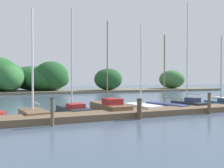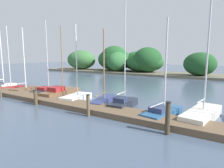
% 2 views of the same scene
% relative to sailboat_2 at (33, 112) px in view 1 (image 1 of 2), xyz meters
% --- Properties ---
extents(dock_pier, '(28.41, 1.80, 0.35)m').
position_rel_sailboat_2_xyz_m(dock_pier, '(8.12, -1.66, -0.17)').
color(dock_pier, brown).
rests_on(dock_pier, ground).
extents(far_shore, '(59.73, 8.26, 5.85)m').
position_rel_sailboat_2_xyz_m(far_shore, '(1.36, 24.54, 2.01)').
color(far_shore, '#66604C').
rests_on(far_shore, ground).
extents(sailboat_2, '(1.72, 3.02, 6.40)m').
position_rel_sailboat_2_xyz_m(sailboat_2, '(0.00, 0.00, 0.00)').
color(sailboat_2, brown).
rests_on(sailboat_2, ground).
extents(sailboat_3, '(1.85, 3.63, 6.97)m').
position_rel_sailboat_2_xyz_m(sailboat_3, '(2.47, 0.78, -0.02)').
color(sailboat_3, '#232833').
rests_on(sailboat_3, ground).
extents(sailboat_4, '(1.63, 4.37, 6.25)m').
position_rel_sailboat_2_xyz_m(sailboat_4, '(4.85, 0.39, 0.03)').
color(sailboat_4, brown).
rests_on(sailboat_4, ground).
extents(sailboat_5, '(1.71, 3.19, 6.12)m').
position_rel_sailboat_2_xyz_m(sailboat_5, '(7.15, -0.08, -0.04)').
color(sailboat_5, white).
rests_on(sailboat_5, ground).
extents(sailboat_6, '(1.76, 3.75, 5.64)m').
position_rel_sailboat_2_xyz_m(sailboat_6, '(9.50, 0.41, -0.04)').
color(sailboat_6, navy).
rests_on(sailboat_6, ground).
extents(sailboat_7, '(1.33, 3.19, 8.23)m').
position_rel_sailboat_2_xyz_m(sailboat_7, '(11.44, 0.11, 0.04)').
color(sailboat_7, '#232833').
rests_on(sailboat_7, ground).
extents(sailboat_8, '(1.73, 3.60, 5.80)m').
position_rel_sailboat_2_xyz_m(sailboat_8, '(14.43, -0.43, -0.02)').
color(sailboat_8, '#285684').
rests_on(sailboat_8, ground).
extents(mooring_piling_1, '(0.19, 0.19, 1.35)m').
position_rel_sailboat_2_xyz_m(mooring_piling_1, '(0.78, -2.87, 0.33)').
color(mooring_piling_1, brown).
rests_on(mooring_piling_1, ground).
extents(mooring_piling_2, '(0.31, 0.31, 1.15)m').
position_rel_sailboat_2_xyz_m(mooring_piling_2, '(5.49, -2.76, 0.23)').
color(mooring_piling_2, '#4C3D28').
rests_on(mooring_piling_2, ground).
extents(mooring_piling_3, '(0.23, 0.23, 1.36)m').
position_rel_sailboat_2_xyz_m(mooring_piling_3, '(10.59, -2.79, 0.34)').
color(mooring_piling_3, brown).
rests_on(mooring_piling_3, ground).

